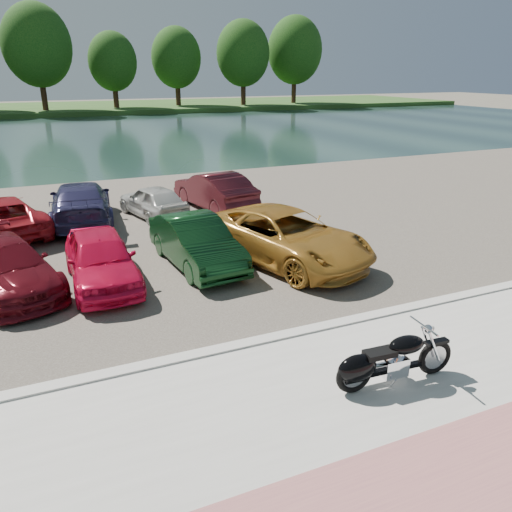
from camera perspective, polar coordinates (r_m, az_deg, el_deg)
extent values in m
plane|color=#595447|center=(9.37, 11.93, -14.29)|extent=(200.00, 200.00, 0.00)
cube|color=#B1B0A7|center=(8.71, 15.86, -17.25)|extent=(60.00, 6.00, 0.10)
cube|color=#97555C|center=(7.88, 23.22, -22.46)|extent=(60.00, 2.00, 0.01)
cube|color=#B1B0A7|center=(10.75, 5.83, -8.60)|extent=(60.00, 0.30, 0.14)
cube|color=#464139|center=(18.54, -7.78, 3.78)|extent=(60.00, 18.00, 0.04)
cube|color=#1A2F2D|center=(46.69, -18.00, 12.96)|extent=(120.00, 40.00, 0.00)
cube|color=#214518|center=(78.45, -20.77, 15.51)|extent=(120.00, 24.00, 0.60)
cylinder|color=#341D13|center=(70.79, -23.21, 17.44)|extent=(0.70, 0.70, 5.85)
ellipsoid|color=#0F370F|center=(70.83, -23.76, 21.19)|extent=(8.19, 8.19, 9.83)
cylinder|color=#341D13|center=(72.98, -15.79, 17.78)|extent=(0.70, 0.70, 4.50)
ellipsoid|color=#0F370F|center=(72.95, -16.08, 20.59)|extent=(6.30, 6.30, 7.56)
cylinder|color=#341D13|center=(76.18, -8.93, 18.51)|extent=(0.70, 0.70, 4.95)
ellipsoid|color=#0F370F|center=(76.17, -9.11, 21.49)|extent=(6.93, 6.93, 8.32)
cylinder|color=#341D13|center=(76.38, -1.47, 18.91)|extent=(0.70, 0.70, 5.40)
ellipsoid|color=#0F370F|center=(76.39, -1.50, 22.15)|extent=(7.56, 7.56, 9.07)
cylinder|color=#341D13|center=(81.43, 4.36, 19.11)|extent=(0.70, 0.70, 5.85)
ellipsoid|color=#0F370F|center=(81.47, 4.45, 22.40)|extent=(8.19, 8.19, 9.83)
torus|color=black|center=(9.68, 19.73, -10.81)|extent=(0.69, 0.16, 0.68)
torus|color=black|center=(8.82, 11.15, -13.18)|extent=(0.69, 0.16, 0.68)
cylinder|color=#B2B2B7|center=(9.68, 19.73, -10.81)|extent=(0.46, 0.09, 0.46)
cylinder|color=#B2B2B7|center=(8.82, 11.15, -13.18)|extent=(0.46, 0.09, 0.46)
cylinder|color=silver|center=(9.39, 19.67, -9.69)|extent=(0.33, 0.07, 0.63)
cylinder|color=silver|center=(9.52, 18.91, -9.15)|extent=(0.33, 0.07, 0.63)
cylinder|color=silver|center=(9.16, 18.63, -7.58)|extent=(0.08, 0.75, 0.04)
sphere|color=silver|center=(9.26, 19.07, -7.89)|extent=(0.17, 0.17, 0.16)
sphere|color=silver|center=(9.30, 19.41, -7.81)|extent=(0.12, 0.12, 0.11)
cube|color=black|center=(9.53, 19.96, -9.21)|extent=(0.46, 0.17, 0.06)
cube|color=black|center=(9.26, 15.62, -12.29)|extent=(1.20, 0.17, 0.08)
cube|color=silver|center=(9.20, 15.41, -11.99)|extent=(0.47, 0.35, 0.34)
cylinder|color=silver|center=(9.15, 16.05, -10.78)|extent=(0.26, 0.19, 0.27)
cylinder|color=silver|center=(9.04, 14.99, -11.06)|extent=(0.26, 0.19, 0.27)
ellipsoid|color=black|center=(9.13, 16.83, -9.69)|extent=(0.70, 0.40, 0.32)
cube|color=black|center=(8.88, 13.97, -10.74)|extent=(0.57, 0.31, 0.10)
ellipsoid|color=black|center=(8.78, 11.49, -12.45)|extent=(0.75, 0.38, 0.50)
cube|color=black|center=(8.79, 11.17, -12.91)|extent=(0.41, 0.20, 0.30)
cylinder|color=silver|center=(9.22, 13.19, -12.62)|extent=(1.10, 0.16, 0.09)
cylinder|color=silver|center=(9.18, 13.23, -12.20)|extent=(1.10, 0.16, 0.09)
cylinder|color=#B2B2B7|center=(9.14, 15.40, -13.84)|extent=(0.03, 0.14, 0.22)
imported|color=#5A0C16|center=(13.89, -26.71, -1.11)|extent=(3.10, 4.83, 1.30)
imported|color=red|center=(13.44, -17.31, -0.27)|extent=(1.67, 4.08, 1.39)
imported|color=black|center=(14.16, -6.85, 1.59)|extent=(1.85, 4.33, 1.39)
imported|color=#AC7627|center=(14.35, 3.36, 2.23)|extent=(4.15, 5.99, 1.52)
imported|color=#AC1C25|center=(18.78, -27.20, 4.03)|extent=(3.46, 5.15, 1.31)
imported|color=#2C2A51|center=(19.25, -19.37, 5.78)|extent=(2.54, 5.30, 1.49)
imported|color=silver|center=(19.34, -11.70, 6.18)|extent=(2.32, 3.85, 1.23)
imported|color=#471219|center=(20.23, -4.77, 7.50)|extent=(2.34, 4.66, 1.47)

